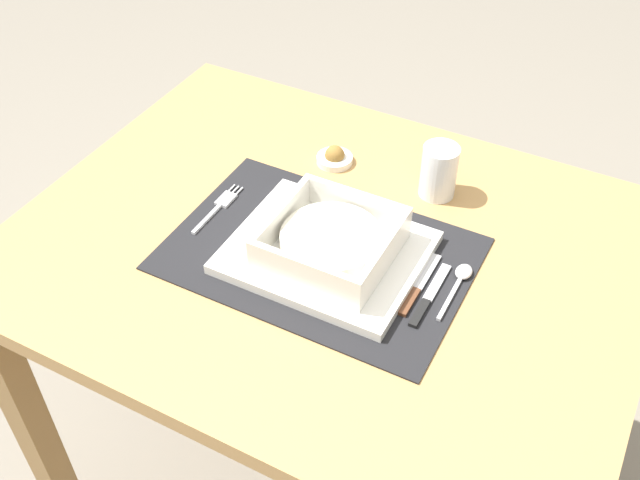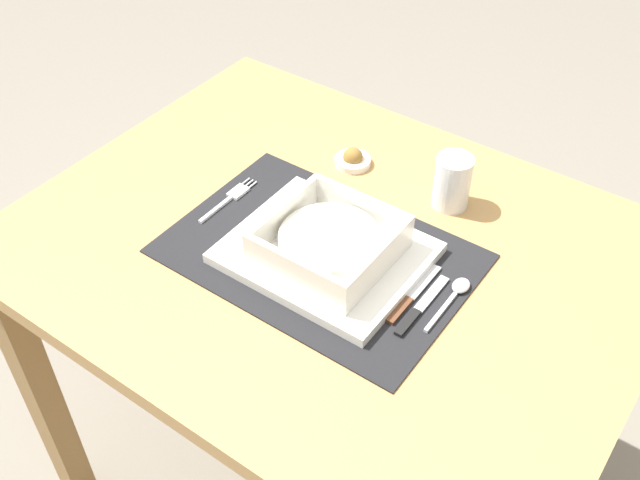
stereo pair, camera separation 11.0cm
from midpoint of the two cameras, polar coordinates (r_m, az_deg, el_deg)
dining_table at (r=1.22m, az=3.36°, el=-4.10°), size 0.95×0.74×0.74m
placemat at (r=1.12m, az=2.81°, el=-1.20°), size 0.45×0.31×0.00m
serving_plate at (r=1.11m, az=3.29°, el=-1.12°), size 0.28×0.23×0.02m
porridge_bowl at (r=1.08m, az=3.64°, el=-0.41°), size 0.18×0.18×0.06m
fork at (r=1.22m, az=-4.19°, el=3.18°), size 0.02×0.13×0.00m
spoon at (r=1.09m, az=13.26°, el=-3.96°), size 0.02×0.12×0.01m
butter_knife at (r=1.06m, az=10.55°, el=-5.34°), size 0.01×0.13×0.01m
bread_knife at (r=1.07m, az=9.89°, el=-4.46°), size 0.01×0.13×0.01m
drinking_glass at (r=1.22m, az=12.62°, el=4.08°), size 0.06×0.06×0.09m
condiment_saucer at (r=1.29m, az=4.97°, el=6.05°), size 0.06×0.06×0.03m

